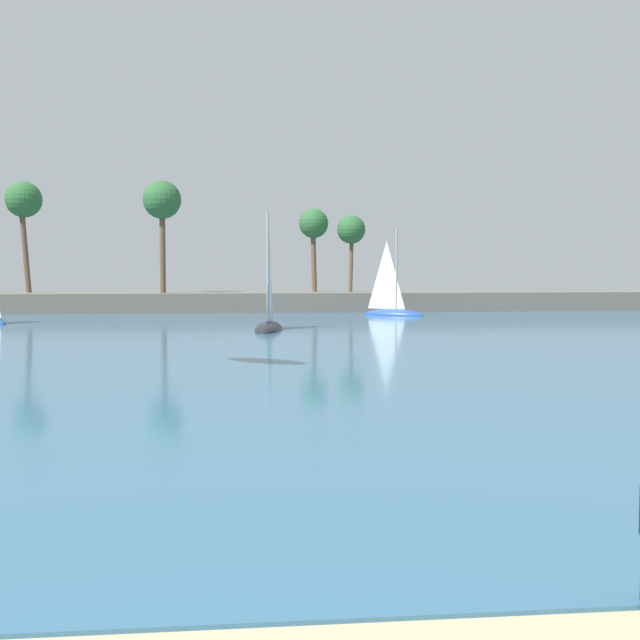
{
  "coord_description": "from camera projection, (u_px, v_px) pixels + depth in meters",
  "views": [
    {
      "loc": [
        -0.55,
        -0.35,
        4.03
      ],
      "look_at": [
        1.06,
        15.73,
        2.96
      ],
      "focal_mm": 43.85,
      "sensor_mm": 36.0,
      "label": 1
    }
  ],
  "objects": [
    {
      "name": "sailboat_toward_headland",
      "position": [
        392.0,
        307.0,
        65.7
      ],
      "size": [
        5.36,
        4.38,
        7.81
      ],
      "color": "#234793",
      "rests_on": "sea"
    },
    {
      "name": "sailboat_far_left",
      "position": [
        269.0,
        319.0,
        49.93
      ],
      "size": [
        2.5,
        5.72,
        8.02
      ],
      "color": "black",
      "rests_on": "sea"
    },
    {
      "name": "sea",
      "position": [
        249.0,
        320.0,
        60.21
      ],
      "size": [
        220.0,
        103.58,
        0.06
      ],
      "primitive_type": "cube",
      "color": "#33607F",
      "rests_on": "ground"
    },
    {
      "name": "palm_headland",
      "position": [
        259.0,
        288.0,
        71.92
      ],
      "size": [
        92.92,
        6.0,
        11.86
      ],
      "color": "#605B54",
      "rests_on": "ground"
    }
  ]
}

